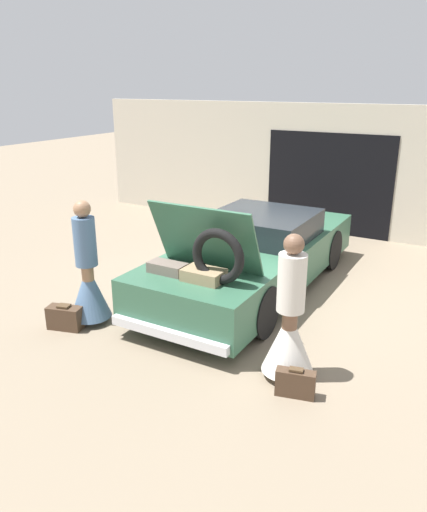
{
  "coord_description": "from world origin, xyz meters",
  "views": [
    {
      "loc": [
        3.21,
        -6.95,
        3.21
      ],
      "look_at": [
        0.0,
        -1.34,
        0.96
      ],
      "focal_mm": 35.0,
      "sensor_mm": 36.0,
      "label": 1
    }
  ],
  "objects_px": {
    "car": "(255,255)",
    "person_left": "(88,280)",
    "suitcase_beside_left_person": "(65,318)",
    "suitcase_beside_right_person": "(295,383)",
    "person_right": "(289,328)"
  },
  "relations": [
    {
      "from": "car",
      "to": "person_left",
      "type": "distance_m",
      "value": 2.69
    },
    {
      "from": "suitcase_beside_left_person",
      "to": "suitcase_beside_right_person",
      "type": "distance_m",
      "value": 3.31
    },
    {
      "from": "person_left",
      "to": "suitcase_beside_left_person",
      "type": "distance_m",
      "value": 0.6
    },
    {
      "from": "person_right",
      "to": "suitcase_beside_right_person",
      "type": "height_order",
      "value": "person_right"
    },
    {
      "from": "person_left",
      "to": "person_right",
      "type": "bearing_deg",
      "value": 80.1
    },
    {
      "from": "person_right",
      "to": "suitcase_beside_left_person",
      "type": "bearing_deg",
      "value": 103.68
    },
    {
      "from": "person_left",
      "to": "suitcase_beside_left_person",
      "type": "xyz_separation_m",
      "value": [
        -0.16,
        -0.34,
        -0.47
      ]
    },
    {
      "from": "car",
      "to": "person_left",
      "type": "xyz_separation_m",
      "value": [
        -1.47,
        -2.26,
        0.06
      ]
    },
    {
      "from": "person_right",
      "to": "suitcase_beside_left_person",
      "type": "height_order",
      "value": "person_right"
    },
    {
      "from": "car",
      "to": "suitcase_beside_left_person",
      "type": "xyz_separation_m",
      "value": [
        -1.62,
        -2.6,
        -0.41
      ]
    },
    {
      "from": "person_right",
      "to": "suitcase_beside_right_person",
      "type": "bearing_deg",
      "value": -139.46
    },
    {
      "from": "person_right",
      "to": "suitcase_beside_right_person",
      "type": "distance_m",
      "value": 0.6
    },
    {
      "from": "suitcase_beside_left_person",
      "to": "person_left",
      "type": "bearing_deg",
      "value": 65.5
    },
    {
      "from": "person_right",
      "to": "car",
      "type": "bearing_deg",
      "value": 39.73
    },
    {
      "from": "car",
      "to": "suitcase_beside_right_person",
      "type": "xyz_separation_m",
      "value": [
        1.68,
        -2.51,
        -0.42
      ]
    }
  ]
}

